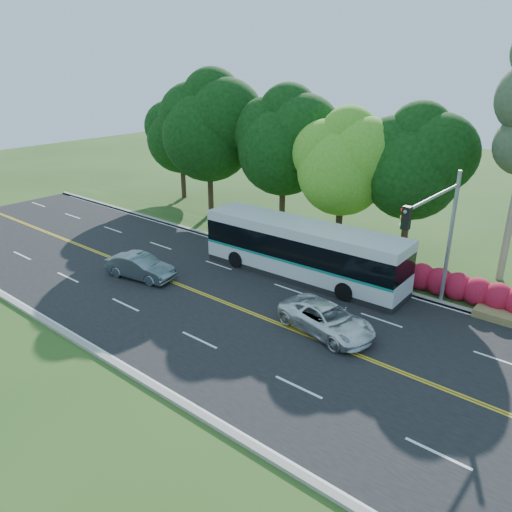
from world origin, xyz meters
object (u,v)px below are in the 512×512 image
Objects in this scene: sedan at (140,267)px; traffic_signal at (439,226)px; transit_bus at (302,251)px; suv at (326,319)px.

traffic_signal is at bearing -77.98° from sedan.
transit_bus is 6.52m from suv.
traffic_signal is at bearing -22.45° from suv.
traffic_signal reaches higher than suv.
suv is at bearing -46.60° from transit_bus.
transit_bus is 2.94× the size of sedan.
sedan is at bearing 108.05° from suv.
transit_bus is (-7.54, -0.06, -3.05)m from traffic_signal.
transit_bus is 9.42m from sedan.
suv is (-2.97, -4.60, -3.98)m from traffic_signal.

